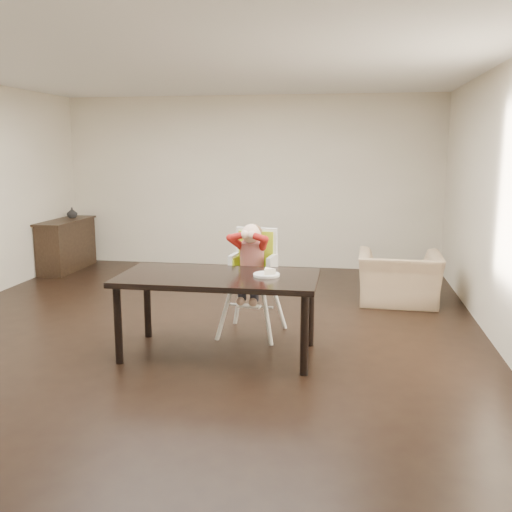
{
  "coord_description": "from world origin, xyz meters",
  "views": [
    {
      "loc": [
        1.58,
        -5.5,
        1.88
      ],
      "look_at": [
        0.7,
        -0.14,
        0.85
      ],
      "focal_mm": 40.0,
      "sensor_mm": 36.0,
      "label": 1
    }
  ],
  "objects_px": {
    "armchair": "(399,270)",
    "sideboard": "(67,245)",
    "high_chair": "(253,257)",
    "dining_table": "(218,284)"
  },
  "relations": [
    {
      "from": "high_chair",
      "to": "armchair",
      "type": "distance_m",
      "value": 2.16
    },
    {
      "from": "high_chair",
      "to": "sideboard",
      "type": "height_order",
      "value": "high_chair"
    },
    {
      "from": "armchair",
      "to": "high_chair",
      "type": "bearing_deg",
      "value": 44.07
    },
    {
      "from": "armchair",
      "to": "sideboard",
      "type": "xyz_separation_m",
      "value": [
        -4.98,
        1.21,
        -0.03
      ]
    },
    {
      "from": "dining_table",
      "to": "sideboard",
      "type": "distance_m",
      "value": 4.59
    },
    {
      "from": "dining_table",
      "to": "high_chair",
      "type": "height_order",
      "value": "high_chair"
    },
    {
      "from": "dining_table",
      "to": "armchair",
      "type": "distance_m",
      "value": 2.75
    },
    {
      "from": "high_chair",
      "to": "sideboard",
      "type": "bearing_deg",
      "value": 149.6
    },
    {
      "from": "armchair",
      "to": "sideboard",
      "type": "distance_m",
      "value": 5.12
    },
    {
      "from": "high_chair",
      "to": "sideboard",
      "type": "xyz_separation_m",
      "value": [
        -3.41,
        2.63,
        -0.41
      ]
    }
  ]
}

